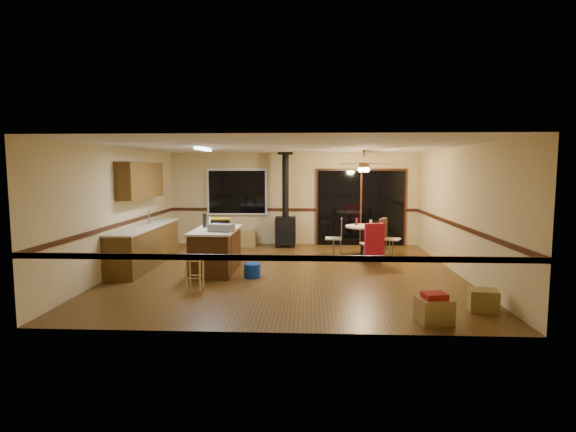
# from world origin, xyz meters

# --- Properties ---
(floor) EXTENTS (7.00, 7.00, 0.00)m
(floor) POSITION_xyz_m (0.00, 0.00, 0.00)
(floor) COLOR #4F3416
(floor) RESTS_ON ground
(ceiling) EXTENTS (7.00, 7.00, 0.00)m
(ceiling) POSITION_xyz_m (0.00, 0.00, 2.60)
(ceiling) COLOR silver
(ceiling) RESTS_ON ground
(wall_back) EXTENTS (7.00, 0.00, 7.00)m
(wall_back) POSITION_xyz_m (0.00, 3.50, 1.30)
(wall_back) COLOR tan
(wall_back) RESTS_ON ground
(wall_front) EXTENTS (7.00, 0.00, 7.00)m
(wall_front) POSITION_xyz_m (0.00, -3.50, 1.30)
(wall_front) COLOR tan
(wall_front) RESTS_ON ground
(wall_left) EXTENTS (0.00, 7.00, 7.00)m
(wall_left) POSITION_xyz_m (-3.50, 0.00, 1.30)
(wall_left) COLOR tan
(wall_left) RESTS_ON ground
(wall_right) EXTENTS (0.00, 7.00, 7.00)m
(wall_right) POSITION_xyz_m (3.50, 0.00, 1.30)
(wall_right) COLOR tan
(wall_right) RESTS_ON ground
(chair_rail) EXTENTS (7.00, 7.00, 0.08)m
(chair_rail) POSITION_xyz_m (0.00, 0.00, 1.00)
(chair_rail) COLOR #35180D
(chair_rail) RESTS_ON ground
(window) EXTENTS (1.72, 0.10, 1.32)m
(window) POSITION_xyz_m (-1.60, 3.45, 1.50)
(window) COLOR black
(window) RESTS_ON ground
(sliding_door) EXTENTS (2.52, 0.10, 2.10)m
(sliding_door) POSITION_xyz_m (1.90, 3.45, 1.05)
(sliding_door) COLOR black
(sliding_door) RESTS_ON ground
(lower_cabinets) EXTENTS (0.60, 3.00, 0.86)m
(lower_cabinets) POSITION_xyz_m (-3.20, 0.50, 0.43)
(lower_cabinets) COLOR #563915
(lower_cabinets) RESTS_ON ground
(countertop) EXTENTS (0.64, 3.04, 0.04)m
(countertop) POSITION_xyz_m (-3.20, 0.50, 0.88)
(countertop) COLOR beige
(countertop) RESTS_ON lower_cabinets
(upper_cabinets) EXTENTS (0.35, 2.00, 0.80)m
(upper_cabinets) POSITION_xyz_m (-3.33, 0.70, 1.90)
(upper_cabinets) COLOR #563915
(upper_cabinets) RESTS_ON ground
(kitchen_island) EXTENTS (0.88, 1.68, 0.90)m
(kitchen_island) POSITION_xyz_m (-1.50, 0.00, 0.45)
(kitchen_island) COLOR #3B220E
(kitchen_island) RESTS_ON ground
(wood_stove) EXTENTS (0.55, 0.50, 2.52)m
(wood_stove) POSITION_xyz_m (-0.20, 3.05, 0.73)
(wood_stove) COLOR black
(wood_stove) RESTS_ON ground
(ceiling_fan) EXTENTS (0.24, 0.24, 0.55)m
(ceiling_fan) POSITION_xyz_m (1.76, 1.65, 2.21)
(ceiling_fan) COLOR brown
(ceiling_fan) RESTS_ON ceiling
(fluorescent_strip) EXTENTS (0.10, 1.20, 0.04)m
(fluorescent_strip) POSITION_xyz_m (-1.80, 0.30, 2.56)
(fluorescent_strip) COLOR white
(fluorescent_strip) RESTS_ON ceiling
(toolbox_grey) EXTENTS (0.55, 0.41, 0.15)m
(toolbox_grey) POSITION_xyz_m (-1.31, -0.37, 0.98)
(toolbox_grey) COLOR slate
(toolbox_grey) RESTS_ON kitchen_island
(toolbox_black) EXTENTS (0.38, 0.22, 0.20)m
(toolbox_black) POSITION_xyz_m (-1.39, -0.04, 1.00)
(toolbox_black) COLOR black
(toolbox_black) RESTS_ON kitchen_island
(toolbox_yellow_lid) EXTENTS (0.38, 0.22, 0.03)m
(toolbox_yellow_lid) POSITION_xyz_m (-1.39, -0.04, 1.12)
(toolbox_yellow_lid) COLOR gold
(toolbox_yellow_lid) RESTS_ON toolbox_black
(box_on_island) EXTENTS (0.24, 0.31, 0.20)m
(box_on_island) POSITION_xyz_m (-1.31, 0.14, 1.00)
(box_on_island) COLOR olive
(box_on_island) RESTS_ON kitchen_island
(bottle_dark) EXTENTS (0.10, 0.10, 0.30)m
(bottle_dark) POSITION_xyz_m (-1.78, 0.23, 1.05)
(bottle_dark) COLOR black
(bottle_dark) RESTS_ON kitchen_island
(bottle_pink) EXTENTS (0.07, 0.07, 0.20)m
(bottle_pink) POSITION_xyz_m (-1.22, 0.22, 1.00)
(bottle_pink) COLOR #D84C8C
(bottle_pink) RESTS_ON kitchen_island
(bottle_white) EXTENTS (0.08, 0.08, 0.18)m
(bottle_white) POSITION_xyz_m (-1.78, 0.71, 0.99)
(bottle_white) COLOR white
(bottle_white) RESTS_ON kitchen_island
(bar_stool) EXTENTS (0.38, 0.38, 0.56)m
(bar_stool) POSITION_xyz_m (-1.59, -1.40, 0.28)
(bar_stool) COLOR tan
(bar_stool) RESTS_ON floor
(blue_bucket) EXTENTS (0.41, 0.41, 0.27)m
(blue_bucket) POSITION_xyz_m (-0.68, -0.48, 0.14)
(blue_bucket) COLOR #0B34A6
(blue_bucket) RESTS_ON floor
(dining_table) EXTENTS (0.85, 0.85, 0.78)m
(dining_table) POSITION_xyz_m (1.76, 1.65, 0.53)
(dining_table) COLOR black
(dining_table) RESTS_ON ground
(glass_red) EXTENTS (0.08, 0.08, 0.18)m
(glass_red) POSITION_xyz_m (1.61, 1.75, 0.87)
(glass_red) COLOR #590C14
(glass_red) RESTS_ON dining_table
(glass_cream) EXTENTS (0.07, 0.07, 0.15)m
(glass_cream) POSITION_xyz_m (1.94, 1.60, 0.86)
(glass_cream) COLOR beige
(glass_cream) RESTS_ON dining_table
(chair_left) EXTENTS (0.43, 0.43, 0.51)m
(chair_left) POSITION_xyz_m (1.16, 1.74, 0.59)
(chair_left) COLOR tan
(chair_left) RESTS_ON ground
(chair_near) EXTENTS (0.52, 0.55, 0.70)m
(chair_near) POSITION_xyz_m (1.90, 0.77, 0.60)
(chair_near) COLOR tan
(chair_near) RESTS_ON ground
(chair_right) EXTENTS (0.59, 0.57, 0.70)m
(chair_right) POSITION_xyz_m (2.29, 1.77, 0.60)
(chair_right) COLOR tan
(chair_right) RESTS_ON ground
(box_under_window) EXTENTS (0.53, 0.44, 0.41)m
(box_under_window) POSITION_xyz_m (-1.29, 3.10, 0.20)
(box_under_window) COLOR olive
(box_under_window) RESTS_ON floor
(box_corner_a) EXTENTS (0.52, 0.46, 0.34)m
(box_corner_a) POSITION_xyz_m (2.21, -3.00, 0.17)
(box_corner_a) COLOR olive
(box_corner_a) RESTS_ON floor
(box_corner_b) EXTENTS (0.46, 0.42, 0.33)m
(box_corner_b) POSITION_xyz_m (3.10, -2.44, 0.17)
(box_corner_b) COLOR olive
(box_corner_b) RESTS_ON floor
(box_small_red) EXTENTS (0.35, 0.31, 0.08)m
(box_small_red) POSITION_xyz_m (2.21, -3.00, 0.39)
(box_small_red) COLOR maroon
(box_small_red) RESTS_ON box_corner_a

